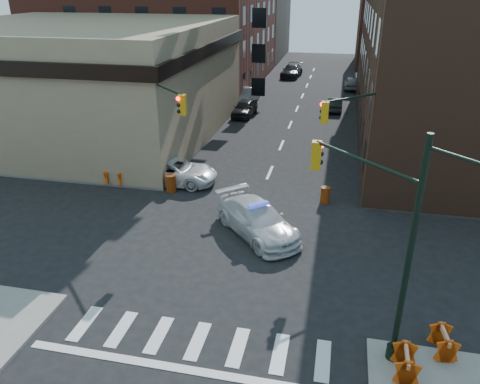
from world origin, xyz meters
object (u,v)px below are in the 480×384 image
at_px(barrel_road, 325,195).
at_px(pedestrian_a, 133,155).
at_px(pickup, 174,171).
at_px(parked_car_enear, 335,104).
at_px(pedestrian_b, 118,168).
at_px(parked_car_wfar, 248,96).
at_px(barrel_bank, 171,183).
at_px(barricade_nw_a, 115,177).
at_px(police_car, 257,220).
at_px(parked_car_wnear, 245,108).
at_px(barricade_se_a, 443,343).

bearing_deg(barrel_road, pedestrian_a, 168.67).
xyz_separation_m(pickup, pedestrian_a, (-3.53, 1.61, 0.23)).
bearing_deg(parked_car_enear, pedestrian_b, 58.83).
bearing_deg(pedestrian_b, parked_car_wfar, 71.65).
distance_m(barrel_bank, barricade_nw_a, 3.77).
xyz_separation_m(pickup, parked_car_enear, (9.59, 20.96, -0.11)).
bearing_deg(police_car, barrel_road, 13.01).
distance_m(pedestrian_a, barricade_nw_a, 2.98).
height_order(parked_car_wfar, pedestrian_b, pedestrian_b).
bearing_deg(barricade_nw_a, pedestrian_a, 83.97).
height_order(police_car, parked_car_enear, police_car).
relative_size(parked_car_wfar, barrel_bank, 4.24).
xyz_separation_m(pickup, barricade_nw_a, (-3.46, -1.35, -0.18)).
bearing_deg(parked_car_wnear, pedestrian_b, -100.63).
height_order(barrel_road, barricade_nw_a, barricade_nw_a).
distance_m(parked_car_wnear, barricade_se_a, 32.61).
distance_m(parked_car_wfar, pedestrian_b, 23.79).
bearing_deg(parked_car_wnear, barrel_road, -61.48).
relative_size(parked_car_wnear, pedestrian_a, 2.64).
xyz_separation_m(pickup, parked_car_wfar, (0.30, 22.47, -0.01)).
xyz_separation_m(police_car, pedestrian_b, (-9.82, 4.55, 0.26)).
height_order(pickup, barricade_se_a, pickup).
distance_m(parked_car_wnear, parked_car_enear, 9.33).
bearing_deg(parked_car_wfar, parked_car_enear, -3.09).
bearing_deg(barricade_se_a, parked_car_wnear, 18.27).
distance_m(police_car, barrel_bank, 7.46).
bearing_deg(pedestrian_b, police_car, -34.45).
bearing_deg(parked_car_enear, barricade_nw_a, 58.91).
distance_m(parked_car_wnear, barricade_nw_a, 18.98).
xyz_separation_m(barrel_road, barrel_bank, (-9.41, -0.40, 0.06)).
bearing_deg(pedestrian_a, parked_car_enear, 71.82).
bearing_deg(barrel_bank, barricade_se_a, -38.91).
distance_m(parked_car_wnear, barrel_bank, 18.54).
distance_m(pickup, barricade_se_a, 19.16).
bearing_deg(barrel_road, parked_car_enear, 90.33).
relative_size(barrel_road, barrel_bank, 0.89).
relative_size(pickup, parked_car_wfar, 1.20).
xyz_separation_m(police_car, barrel_road, (3.23, 4.55, -0.34)).
bearing_deg(police_car, pickup, 97.54).
xyz_separation_m(pedestrian_b, barrel_road, (13.04, 0.00, -0.60)).
bearing_deg(parked_car_enear, barrel_bank, 66.72).
height_order(pedestrian_a, barricade_se_a, pedestrian_a).
distance_m(police_car, parked_car_enear, 26.74).
height_order(police_car, pedestrian_b, pedestrian_b).
distance_m(pedestrian_b, barricade_se_a, 21.16).
xyz_separation_m(pedestrian_b, barricade_nw_a, (-0.14, -0.30, -0.49)).
bearing_deg(police_car, pedestrian_b, 113.45).
bearing_deg(pickup, barrel_road, -93.73).
xyz_separation_m(barrel_bank, barricade_se_a, (14.00, -11.30, 0.04)).
xyz_separation_m(parked_car_enear, barricade_nw_a, (-13.05, -22.30, -0.07)).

